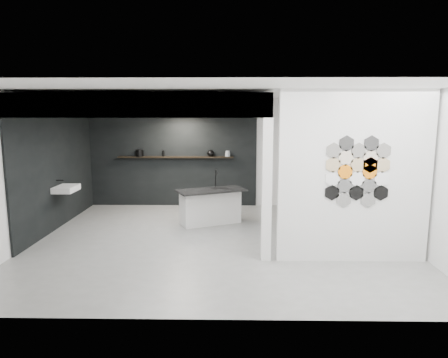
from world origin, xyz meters
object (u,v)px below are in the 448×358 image
Objects in this scene: kitchen_island at (210,206)px; partition_panel at (354,177)px; stockpot at (140,153)px; glass_vase at (228,154)px; glass_bowl at (228,155)px; bottle_dark at (163,153)px; kettle at (211,153)px; wall_basin at (66,189)px; utensil_cup at (141,154)px.

partition_panel is at bearing -66.61° from kitchen_island.
stockpot reaches higher than kitchen_island.
glass_bowl is at bearing 0.00° from glass_vase.
kettle is at bearing 0.00° from bottle_dark.
wall_basin is 2.74m from bottle_dark.
bottle_dark is (-1.23, 0.00, -0.01)m from kettle.
partition_panel is at bearing -61.77° from glass_vase.
glass_vase is (2.29, 0.00, -0.01)m from stockpot.
wall_basin is 4.00× the size of bottle_dark.
bottle_dark is 1.47× the size of utensil_cup.
partition_panel is 4.39m from glass_bowl.
partition_panel is 22.11× the size of glass_bowl.
wall_basin is at bearing -148.65° from glass_bowl.
partition_panel is at bearing -18.23° from wall_basin.
kitchen_island is 15.70× the size of utensil_cup.
glass_bowl is 0.84× the size of bottle_dark.
kitchen_island is (3.02, 0.40, -0.45)m from wall_basin.
glass_bowl is (0.37, 1.67, 0.97)m from kitchen_island.
kettle reaches higher than kitchen_island.
kettle is 0.44m from glass_bowl.
partition_panel reaches higher than bottle_dark.
kettle is at bearing 67.80° from kitchen_island.
kettle is (-0.07, 1.67, 1.00)m from kitchen_island.
kettle is at bearing 123.00° from partition_panel.
bottle_dark is (0.62, 0.00, -0.01)m from stockpot.
stockpot is at bearing 180.00° from utensil_cup.
glass_vase is at bearing -3.14° from kettle.
stockpot is at bearing 180.00° from glass_bowl.
bottle_dark is at bearing 103.38° from kitchen_island.
glass_bowl is (3.39, 2.07, 0.52)m from wall_basin.
utensil_cup is (1.13, 2.07, 0.52)m from wall_basin.
glass_bowl is at bearing -3.14° from kettle.
stockpot is at bearing 114.41° from kitchen_island.
bottle_dark reaches higher than kitchen_island.
partition_panel is 1.75× the size of kitchen_island.
kettle reaches higher than glass_bowl.
kitchen_island is at bearing 7.48° from wall_basin.
bottle_dark is at bearing 50.17° from wall_basin.
wall_basin is 3.08m from kitchen_island.
wall_basin is 4.00m from glass_bowl.
bottle_dark is (-3.74, 3.87, -0.01)m from partition_panel.
stockpot reaches higher than utensil_cup.
glass_vase is 1.67m from bottle_dark.
partition_panel is 13.69× the size of stockpot.
partition_panel is at bearing -45.92° from bottle_dark.
glass_vase is at bearing 31.35° from wall_basin.
stockpot is (-1.92, 1.67, 1.00)m from kitchen_island.
partition_panel is 5.78m from wall_basin.
kitchen_island is at bearing -102.36° from glass_vase.
kettle is at bearing 0.00° from utensil_cup.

